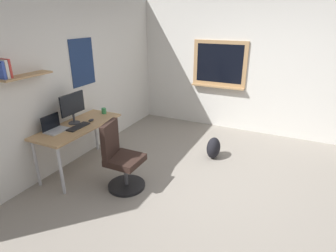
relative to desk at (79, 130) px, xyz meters
name	(u,v)px	position (x,y,z in m)	size (l,w,h in m)	color
ground_plane	(216,191)	(0.30, -2.08, -0.65)	(5.20, 5.20, 0.00)	gray
wall_back	(69,81)	(0.29, 0.37, 0.65)	(5.00, 0.30, 2.60)	silver
wall_right	(255,68)	(2.74, -2.06, 0.65)	(0.22, 5.00, 2.60)	silver
desk	(79,130)	(0.00, 0.00, 0.00)	(1.39, 0.58, 0.73)	tan
office_chair	(121,161)	(-0.15, -0.84, -0.25)	(0.52, 0.53, 0.95)	black
laptop	(54,127)	(-0.31, 0.14, 0.13)	(0.31, 0.21, 0.23)	#ADAFB5
monitor_primary	(73,106)	(0.03, 0.09, 0.35)	(0.46, 0.17, 0.46)	#38383D
keyboard	(78,127)	(-0.07, -0.07, 0.09)	(0.37, 0.13, 0.02)	black
computer_mouse	(91,120)	(0.21, -0.07, 0.10)	(0.10, 0.06, 0.03)	#262628
coffee_mug	(104,111)	(0.59, -0.02, 0.13)	(0.08, 0.08, 0.09)	#338C4C
backpack	(213,148)	(1.23, -1.75, -0.47)	(0.32, 0.22, 0.36)	black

